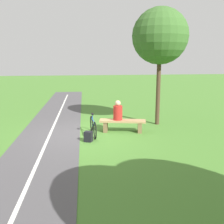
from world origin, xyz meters
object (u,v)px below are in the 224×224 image
Objects in this scene: bench at (123,124)px; backpack at (88,137)px; person_seated at (118,112)px; bicycle at (93,126)px; tree_far_right at (160,36)px.

bench is 5.14× the size of backpack.
person_seated is 0.47× the size of bicycle.
tree_far_right is (-3.06, -1.33, 3.56)m from bicycle.
bicycle is at bearing -106.60° from backpack.
person_seated is 0.16× the size of tree_far_right.
bicycle is 4.54× the size of backpack.
backpack is 0.07× the size of tree_far_right.
bicycle is (1.04, 0.33, -0.50)m from person_seated.
tree_far_right is at bearing 110.45° from bicycle.
backpack is at bearing 48.98° from bench.
tree_far_right reaches higher than person_seated.
bench is at bearing 99.94° from bicycle.
person_seated reaches higher than bench.
backpack is at bearing 54.02° from person_seated.
backpack is 5.41m from tree_far_right.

